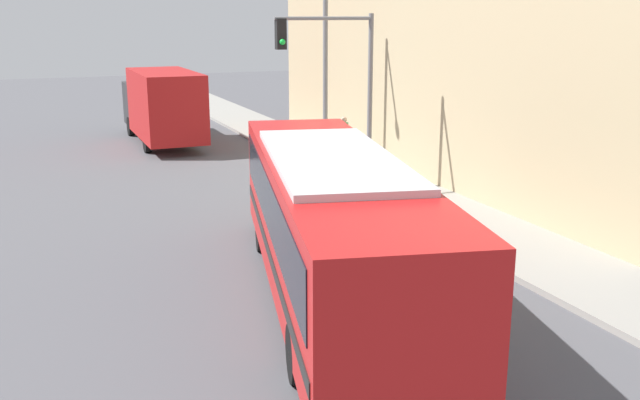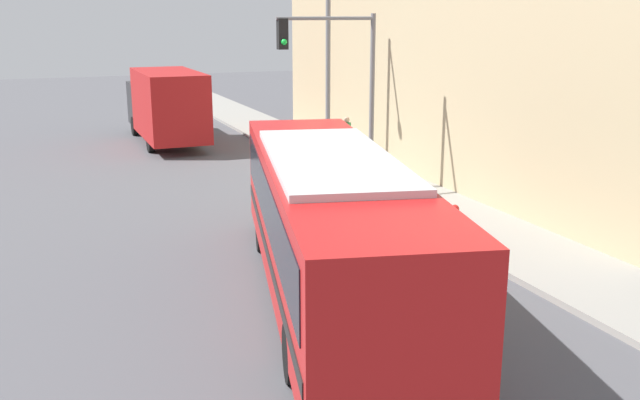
# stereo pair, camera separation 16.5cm
# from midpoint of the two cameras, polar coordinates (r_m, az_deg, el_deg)

# --- Properties ---
(ground_plane) EXTENTS (120.00, 120.00, 0.00)m
(ground_plane) POSITION_cam_midpoint_polar(r_m,az_deg,el_deg) (12.53, 3.32, -12.18)
(ground_plane) COLOR #515156
(sidewalk) EXTENTS (2.92, 70.00, 0.15)m
(sidewalk) POSITION_cam_midpoint_polar(r_m,az_deg,el_deg) (32.44, -2.63, 4.73)
(sidewalk) COLOR gray
(sidewalk) RESTS_ON ground_plane
(building_facade) EXTENTS (6.00, 22.94, 8.18)m
(building_facade) POSITION_cam_midpoint_polar(r_m,az_deg,el_deg) (27.30, 11.92, 11.06)
(building_facade) COLOR tan
(building_facade) RESTS_ON ground_plane
(city_bus) EXTENTS (4.98, 11.46, 3.05)m
(city_bus) POSITION_cam_midpoint_polar(r_m,az_deg,el_deg) (14.00, 0.61, -1.50)
(city_bus) COLOR red
(city_bus) RESTS_ON ground_plane
(delivery_truck) EXTENTS (2.43, 8.04, 3.28)m
(delivery_truck) POSITION_cam_midpoint_polar(r_m,az_deg,el_deg) (32.73, -12.66, 7.48)
(delivery_truck) COLOR #B21919
(delivery_truck) RESTS_ON ground_plane
(fire_hydrant) EXTENTS (0.24, 0.32, 0.71)m
(fire_hydrant) POSITION_cam_midpoint_polar(r_m,az_deg,el_deg) (18.95, 10.41, -1.38)
(fire_hydrant) COLOR red
(fire_hydrant) RESTS_ON sidewalk
(traffic_light_pole) EXTENTS (3.28, 0.35, 5.53)m
(traffic_light_pole) POSITION_cam_midpoint_polar(r_m,az_deg,el_deg) (22.52, 1.31, 10.26)
(traffic_light_pole) COLOR slate
(traffic_light_pole) RESTS_ON sidewalk
(parking_meter) EXTENTS (0.14, 0.14, 1.32)m
(parking_meter) POSITION_cam_midpoint_polar(r_m,az_deg,el_deg) (23.36, 3.34, 3.24)
(parking_meter) COLOR slate
(parking_meter) RESTS_ON sidewalk
(street_lamp) EXTENTS (2.75, 0.28, 7.10)m
(street_lamp) POSITION_cam_midpoint_polar(r_m,az_deg,el_deg) (26.39, -0.51, 11.91)
(street_lamp) COLOR slate
(street_lamp) RESTS_ON sidewalk
(pedestrian_near_corner) EXTENTS (0.34, 0.34, 1.77)m
(pedestrian_near_corner) POSITION_cam_midpoint_polar(r_m,az_deg,el_deg) (27.09, 1.74, 4.87)
(pedestrian_near_corner) COLOR #23283D
(pedestrian_near_corner) RESTS_ON sidewalk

